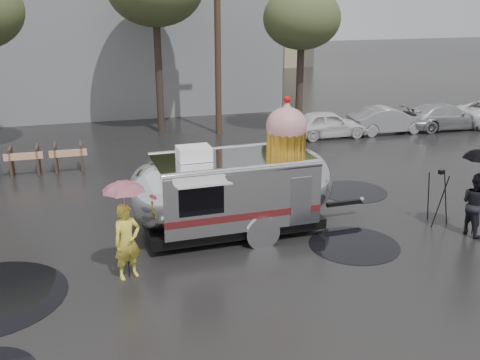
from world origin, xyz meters
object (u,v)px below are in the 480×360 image
object	(u,v)px
airstream_trailer	(236,187)
person_left	(127,242)
person_right	(476,204)
tripod	(439,192)

from	to	relation	value
airstream_trailer	person_left	world-z (taller)	airstream_trailer
person_right	tripod	distance (m)	1.02
person_left	person_right	bearing A→B (deg)	-21.29
person_right	person_left	bearing A→B (deg)	83.72
person_left	tripod	distance (m)	8.57
person_right	tripod	size ratio (longest dim) A/B	1.07
airstream_trailer	person_left	distance (m)	3.50
tripod	person_left	bearing A→B (deg)	177.55
airstream_trailer	person_right	world-z (taller)	airstream_trailer
person_left	tripod	world-z (taller)	person_left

